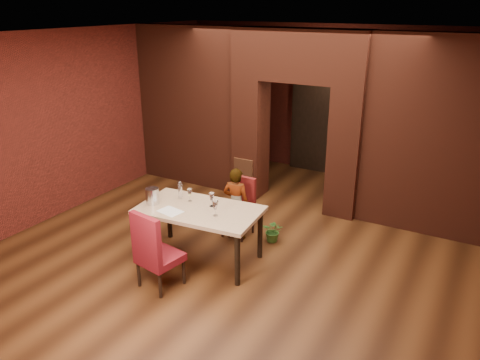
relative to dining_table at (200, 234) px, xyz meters
The scene contains 23 objects.
floor 0.85m from the dining_table, 60.28° to the left, with size 8.00×8.00×0.00m, color #4B2912.
ceiling 2.89m from the dining_table, 60.28° to the left, with size 7.00×8.00×0.04m, color silver.
wall_back 4.81m from the dining_table, 85.46° to the left, with size 7.00×0.04×3.20m, color maroon.
wall_left 3.41m from the dining_table, 168.32° to the left, with size 0.04×8.00×3.20m, color maroon.
pillar_left 2.81m from the dining_table, 102.37° to the left, with size 0.55×0.55×2.30m, color maroon.
pillar_right 3.05m from the dining_table, 63.51° to the left, with size 0.55×0.55×2.30m, color maroon.
lintel 3.55m from the dining_table, 82.06° to the left, with size 2.45×0.55×0.90m, color maroon.
wing_wall_left 3.52m from the dining_table, 126.98° to the left, with size 2.27×0.35×3.20m, color maroon.
wing_wall_right 3.99m from the dining_table, 44.10° to the left, with size 2.27×0.35×3.20m, color maroon.
vent_panel 2.43m from the dining_table, 103.87° to the left, with size 0.40×0.03×0.50m, color #A55830.
rear_door 4.63m from the dining_table, 90.38° to the left, with size 0.90×0.08×2.10m, color black.
rear_door_frame 4.59m from the dining_table, 90.39° to the left, with size 1.02×0.04×2.22m, color black.
dining_table is the anchor object (origin of this frame).
chair_far 0.96m from the dining_table, 84.02° to the left, with size 0.44×0.44×0.97m, color maroon.
chair_near 0.86m from the dining_table, 94.72° to the right, with size 0.51×0.51×1.12m, color maroon.
person_seated 0.88m from the dining_table, 81.89° to the left, with size 0.44×0.29×1.20m, color white.
wine_glass_a 0.60m from the dining_table, 150.35° to the left, with size 0.08×0.08×0.20m, color white, non-canonical shape.
wine_glass_b 0.55m from the dining_table, 52.74° to the left, with size 0.09×0.09×0.21m, color white, non-canonical shape.
wine_glass_c 0.63m from the dining_table, 15.30° to the right, with size 0.09×0.09×0.22m, color silver, non-canonical shape.
tasting_sheet 0.59m from the dining_table, 135.78° to the right, with size 0.34×0.25×0.00m, color silver.
wine_bucket 0.90m from the dining_table, 164.76° to the right, with size 0.20×0.20×0.24m, color silver.
water_bottle 0.74m from the dining_table, 158.55° to the left, with size 0.06×0.06×0.27m, color white.
potted_plant 1.27m from the dining_table, 55.20° to the left, with size 0.34×0.29×0.38m, color #326524.
Camera 1 is at (3.17, -5.71, 3.61)m, focal length 35.00 mm.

